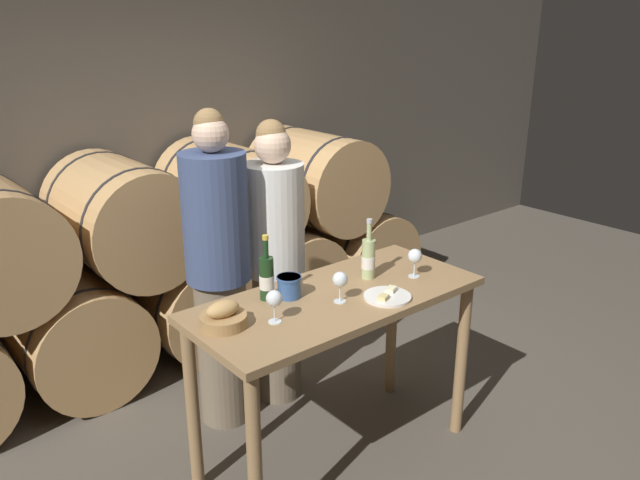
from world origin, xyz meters
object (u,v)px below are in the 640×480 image
object	(u,v)px
person_left	(219,272)
wine_glass_far_left	(274,299)
wine_bottle_white	(368,258)
blue_crock	(289,286)
tasting_table	(337,323)
wine_glass_center	(415,257)
wine_glass_left	(340,280)
cheese_plate	(387,296)
wine_bottle_red	(267,278)
person_right	(276,263)
bread_basket	(223,317)

from	to	relation	value
person_left	wine_glass_far_left	xyz separation A→B (m)	(-0.15, -0.74, 0.14)
wine_bottle_white	blue_crock	size ratio (longest dim) A/B	2.63
tasting_table	wine_glass_center	size ratio (longest dim) A/B	9.71
tasting_table	wine_glass_left	bearing A→B (deg)	-120.85
blue_crock	wine_glass_left	bearing A→B (deg)	-52.24
cheese_plate	wine_glass_center	xyz separation A→B (m)	(0.30, 0.10, 0.10)
wine_bottle_red	wine_bottle_white	bearing A→B (deg)	-12.24
blue_crock	wine_bottle_white	bearing A→B (deg)	-8.64
person_right	cheese_plate	world-z (taller)	person_right
wine_glass_far_left	wine_glass_center	size ratio (longest dim) A/B	1.00
bread_basket	wine_glass_left	size ratio (longest dim) A/B	1.36
wine_glass_center	cheese_plate	bearing A→B (deg)	-161.48
wine_glass_center	blue_crock	bearing A→B (deg)	162.11
wine_bottle_red	cheese_plate	size ratio (longest dim) A/B	1.40
person_left	person_right	size ratio (longest dim) A/B	1.05
wine_glass_left	bread_basket	bearing A→B (deg)	166.22
person_left	wine_glass_center	size ratio (longest dim) A/B	11.81
bread_basket	wine_glass_far_left	xyz separation A→B (m)	(0.20, -0.11, 0.07)
tasting_table	wine_bottle_white	bearing A→B (deg)	12.72
wine_bottle_red	cheese_plate	bearing A→B (deg)	-38.71
wine_bottle_white	wine_glass_far_left	bearing A→B (deg)	-171.29
blue_crock	wine_glass_left	distance (m)	0.26
person_left	blue_crock	bearing A→B (deg)	-83.48
tasting_table	cheese_plate	distance (m)	0.29
wine_bottle_white	cheese_plate	distance (m)	0.28
tasting_table	blue_crock	xyz separation A→B (m)	(-0.19, 0.13, 0.21)
tasting_table	cheese_plate	bearing A→B (deg)	-47.97
wine_glass_left	wine_glass_center	distance (m)	0.51
person_left	wine_bottle_white	world-z (taller)	person_left
cheese_plate	wine_bottle_red	bearing A→B (deg)	141.29
person_left	bread_basket	xyz separation A→B (m)	(-0.34, -0.62, 0.08)
wine_bottle_red	wine_glass_far_left	xyz separation A→B (m)	(-0.12, -0.22, 0.00)
blue_crock	cheese_plate	bearing A→B (deg)	-41.14
tasting_table	wine_bottle_red	size ratio (longest dim) A/B	4.58
wine_bottle_red	blue_crock	world-z (taller)	wine_bottle_red
tasting_table	wine_glass_left	distance (m)	0.28
wine_glass_left	blue_crock	bearing A→B (deg)	127.76
person_right	tasting_table	bearing A→B (deg)	-100.22
person_right	person_left	bearing A→B (deg)	-179.98
bread_basket	wine_glass_far_left	distance (m)	0.24
wine_bottle_red	cheese_plate	world-z (taller)	wine_bottle_red
cheese_plate	wine_glass_center	bearing A→B (deg)	18.52
person_right	wine_bottle_red	xyz separation A→B (m)	(-0.41, -0.51, 0.19)
tasting_table	bread_basket	xyz separation A→B (m)	(-0.60, 0.07, 0.20)
wine_bottle_white	person_right	bearing A→B (deg)	102.71
wine_glass_far_left	person_left	bearing A→B (deg)	78.71
tasting_table	cheese_plate	size ratio (longest dim) A/B	6.41
person_left	wine_bottle_white	distance (m)	0.83
person_left	wine_glass_left	distance (m)	0.80
bread_basket	wine_bottle_white	bearing A→B (deg)	-0.62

